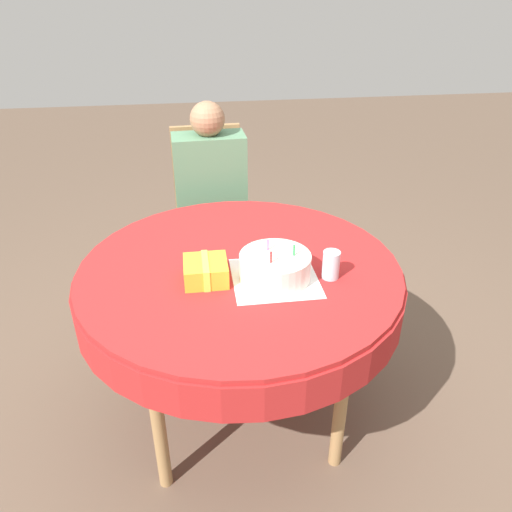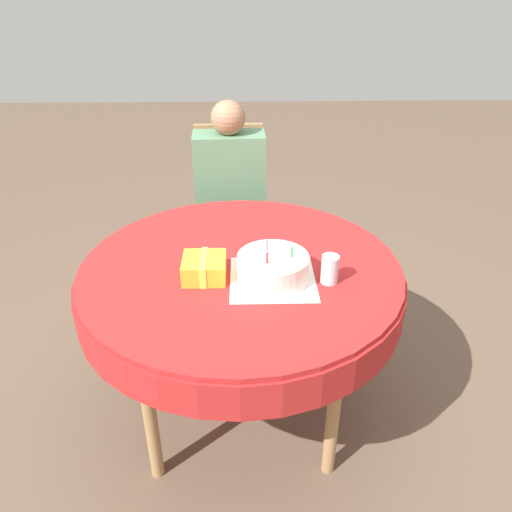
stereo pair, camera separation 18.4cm
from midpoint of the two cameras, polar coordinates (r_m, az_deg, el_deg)
ground_plane at (r=2.37m, az=0.81°, el=-16.88°), size 12.00×12.00×0.00m
dining_table at (r=1.94m, az=0.95°, el=-3.32°), size 1.24×1.24×0.75m
chair at (r=2.82m, az=-1.06°, el=4.86°), size 0.43×0.43×1.01m
person at (r=2.66m, az=-0.98°, el=7.20°), size 0.37×0.30×1.17m
napkin at (r=1.81m, az=4.83°, el=-2.73°), size 0.31×0.31×0.00m
birthday_cake at (r=1.79m, az=4.90°, el=-1.43°), size 0.26×0.26×0.14m
drinking_glass at (r=1.80m, az=11.35°, el=-1.58°), size 0.06×0.06×0.11m
gift_box at (r=1.80m, az=-3.05°, el=-1.44°), size 0.16×0.16×0.08m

